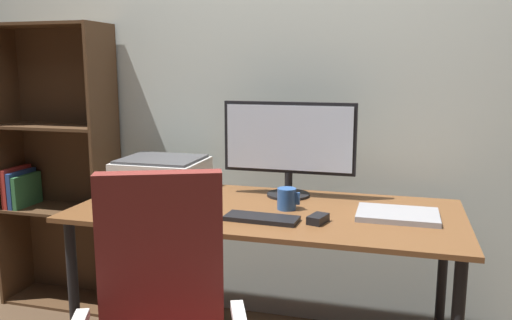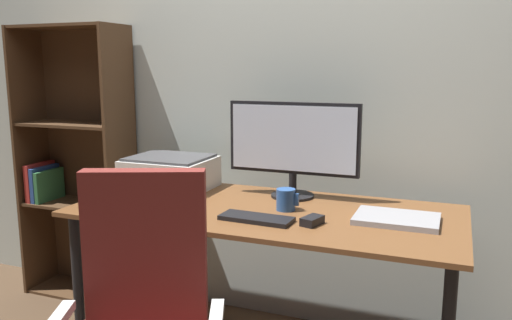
{
  "view_description": "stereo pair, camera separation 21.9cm",
  "coord_description": "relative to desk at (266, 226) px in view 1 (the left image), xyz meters",
  "views": [
    {
      "loc": [
        0.53,
        -2.07,
        1.34
      ],
      "look_at": [
        -0.05,
        0.01,
        0.95
      ],
      "focal_mm": 36.25,
      "sensor_mm": 36.0,
      "label": 1
    },
    {
      "loc": [
        0.74,
        -2.0,
        1.34
      ],
      "look_at": [
        -0.05,
        0.01,
        0.95
      ],
      "focal_mm": 36.25,
      "sensor_mm": 36.0,
      "label": 2
    }
  ],
  "objects": [
    {
      "name": "printer",
      "position": [
        -0.57,
        0.18,
        0.16
      ],
      "size": [
        0.4,
        0.34,
        0.16
      ],
      "color": "silver",
      "rests_on": "desk"
    },
    {
      "name": "keyboard",
      "position": [
        0.03,
        -0.18,
        0.09
      ],
      "size": [
        0.29,
        0.12,
        0.02
      ],
      "primitive_type": "cube",
      "rotation": [
        0.0,
        0.0,
        -0.05
      ],
      "color": "black",
      "rests_on": "desk"
    },
    {
      "name": "desk",
      "position": [
        0.0,
        0.0,
        0.0
      ],
      "size": [
        1.63,
        0.75,
        0.74
      ],
      "color": "brown",
      "rests_on": "ground"
    },
    {
      "name": "coffee_mug",
      "position": [
        0.09,
        0.01,
        0.12
      ],
      "size": [
        0.1,
        0.08,
        0.09
      ],
      "color": "#285193",
      "rests_on": "desk"
    },
    {
      "name": "laptop",
      "position": [
        0.54,
        0.01,
        0.09
      ],
      "size": [
        0.32,
        0.23,
        0.02
      ],
      "primitive_type": "cube",
      "rotation": [
        0.0,
        0.0,
        -0.0
      ],
      "color": "#99999E",
      "rests_on": "desk"
    },
    {
      "name": "monitor",
      "position": [
        0.05,
        0.23,
        0.33
      ],
      "size": [
        0.61,
        0.2,
        0.44
      ],
      "color": "black",
      "rests_on": "desk"
    },
    {
      "name": "mouse",
      "position": [
        0.25,
        -0.15,
        0.09
      ],
      "size": [
        0.08,
        0.11,
        0.03
      ],
      "primitive_type": "cube",
      "rotation": [
        0.0,
        0.0,
        -0.29
      ],
      "color": "black",
      "rests_on": "desk"
    },
    {
      "name": "bookshelf",
      "position": [
        -1.31,
        0.37,
        0.11
      ],
      "size": [
        0.65,
        0.28,
        1.56
      ],
      "color": "#4C331E",
      "rests_on": "ground"
    },
    {
      "name": "back_wall",
      "position": [
        0.0,
        0.55,
        0.64
      ],
      "size": [
        6.4,
        0.1,
        2.6
      ],
      "primitive_type": "cube",
      "color": "beige",
      "rests_on": "ground"
    }
  ]
}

